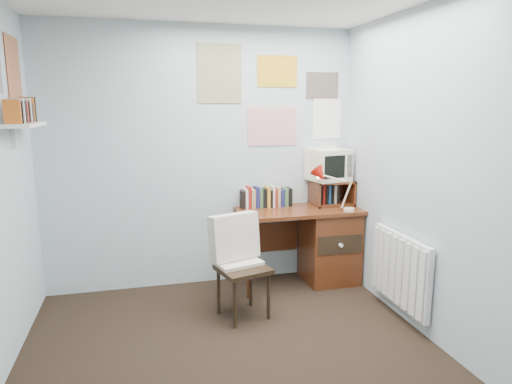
{
  "coord_description": "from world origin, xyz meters",
  "views": [
    {
      "loc": [
        -0.59,
        -2.62,
        1.77
      ],
      "look_at": [
        0.35,
        1.04,
        1.04
      ],
      "focal_mm": 32.0,
      "sensor_mm": 36.0,
      "label": 1
    }
  ],
  "objects_px": {
    "desk": "(324,242)",
    "desk_lamp": "(350,192)",
    "desk_chair": "(243,269)",
    "radiator": "(400,270)",
    "tv_riser": "(332,192)",
    "wall_shelf": "(24,125)",
    "crt_tv": "(328,163)"
  },
  "relations": [
    {
      "from": "desk_chair",
      "to": "radiator",
      "type": "bearing_deg",
      "value": -30.78
    },
    {
      "from": "desk_lamp",
      "to": "tv_riser",
      "type": "xyz_separation_m",
      "value": [
        -0.05,
        0.31,
        -0.06
      ]
    },
    {
      "from": "radiator",
      "to": "desk_lamp",
      "type": "bearing_deg",
      "value": 99.52
    },
    {
      "from": "desk_lamp",
      "to": "radiator",
      "type": "xyz_separation_m",
      "value": [
        0.12,
        -0.73,
        -0.53
      ]
    },
    {
      "from": "desk_lamp",
      "to": "wall_shelf",
      "type": "xyz_separation_m",
      "value": [
        -2.74,
        -0.18,
        0.67
      ]
    },
    {
      "from": "desk",
      "to": "wall_shelf",
      "type": "height_order",
      "value": "wall_shelf"
    },
    {
      "from": "desk",
      "to": "radiator",
      "type": "bearing_deg",
      "value": -72.76
    },
    {
      "from": "desk_chair",
      "to": "tv_riser",
      "type": "xyz_separation_m",
      "value": [
        1.09,
        0.7,
        0.47
      ]
    },
    {
      "from": "desk",
      "to": "desk_lamp",
      "type": "height_order",
      "value": "desk_lamp"
    },
    {
      "from": "desk_chair",
      "to": "wall_shelf",
      "type": "bearing_deg",
      "value": 157.14
    },
    {
      "from": "crt_tv",
      "to": "wall_shelf",
      "type": "height_order",
      "value": "wall_shelf"
    },
    {
      "from": "desk_lamp",
      "to": "radiator",
      "type": "height_order",
      "value": "desk_lamp"
    },
    {
      "from": "desk",
      "to": "desk_lamp",
      "type": "relative_size",
      "value": 3.18
    },
    {
      "from": "desk_chair",
      "to": "desk_lamp",
      "type": "xyz_separation_m",
      "value": [
        1.13,
        0.39,
        0.53
      ]
    },
    {
      "from": "desk",
      "to": "tv_riser",
      "type": "bearing_deg",
      "value": 42.96
    },
    {
      "from": "desk",
      "to": "radiator",
      "type": "height_order",
      "value": "desk"
    },
    {
      "from": "desk_chair",
      "to": "wall_shelf",
      "type": "xyz_separation_m",
      "value": [
        -1.6,
        0.21,
        1.2
      ]
    },
    {
      "from": "desk",
      "to": "desk_chair",
      "type": "xyz_separation_m",
      "value": [
        -0.97,
        -0.59,
        0.01
      ]
    },
    {
      "from": "desk",
      "to": "tv_riser",
      "type": "height_order",
      "value": "tv_riser"
    },
    {
      "from": "desk_chair",
      "to": "wall_shelf",
      "type": "height_order",
      "value": "wall_shelf"
    },
    {
      "from": "desk_chair",
      "to": "desk_lamp",
      "type": "relative_size",
      "value": 2.22
    },
    {
      "from": "desk_chair",
      "to": "crt_tv",
      "type": "relative_size",
      "value": 2.3
    },
    {
      "from": "desk",
      "to": "desk_chair",
      "type": "distance_m",
      "value": 1.13
    },
    {
      "from": "desk_lamp",
      "to": "desk_chair",
      "type": "bearing_deg",
      "value": -168.02
    },
    {
      "from": "desk_lamp",
      "to": "wall_shelf",
      "type": "relative_size",
      "value": 0.61
    },
    {
      "from": "desk",
      "to": "wall_shelf",
      "type": "relative_size",
      "value": 1.94
    },
    {
      "from": "tv_riser",
      "to": "crt_tv",
      "type": "height_order",
      "value": "crt_tv"
    },
    {
      "from": "tv_riser",
      "to": "radiator",
      "type": "height_order",
      "value": "tv_riser"
    },
    {
      "from": "desk",
      "to": "radiator",
      "type": "xyz_separation_m",
      "value": [
        0.29,
        -0.93,
        0.01
      ]
    },
    {
      "from": "desk_chair",
      "to": "crt_tv",
      "type": "xyz_separation_m",
      "value": [
        1.05,
        0.72,
        0.76
      ]
    },
    {
      "from": "tv_riser",
      "to": "crt_tv",
      "type": "relative_size",
      "value": 1.1
    },
    {
      "from": "desk",
      "to": "desk_chair",
      "type": "height_order",
      "value": "desk_chair"
    }
  ]
}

